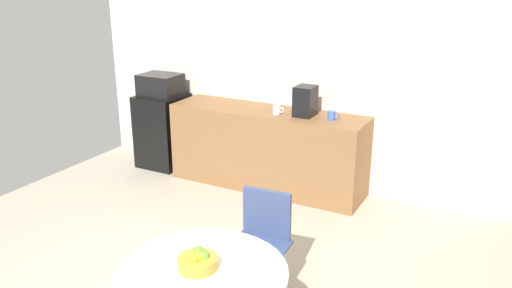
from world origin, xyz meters
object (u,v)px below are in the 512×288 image
chair_navy (262,233)px  fruit_bowl (198,261)px  coffee_maker (305,101)px  mini_fridge (163,130)px  mug_white (277,110)px  microwave (160,85)px  mug_green (332,115)px

chair_navy → fruit_bowl: size_ratio=3.54×
fruit_bowl → coffee_maker: (-0.51, 2.79, 0.27)m
chair_navy → fruit_bowl: (0.05, -0.91, 0.27)m
mini_fridge → chair_navy: bearing=-38.4°
mug_white → microwave: bearing=176.8°
microwave → fruit_bowl: bearing=-49.0°
mug_white → mug_green: same height
mug_white → chair_navy: bearing=-67.2°
mini_fridge → coffee_maker: size_ratio=2.84×
microwave → chair_navy: bearing=-38.4°
fruit_bowl → mug_white: size_ratio=1.82×
mini_fridge → mug_white: bearing=-3.2°
mug_green → chair_navy: bearing=-85.2°
coffee_maker → mini_fridge: bearing=180.0°
mini_fridge → fruit_bowl: mini_fridge is taller
coffee_maker → mug_green: bearing=-3.9°
microwave → mug_white: size_ratio=3.72×
mug_white → mug_green: bearing=6.7°
mini_fridge → microwave: size_ratio=1.89×
fruit_bowl → mini_fridge: bearing=131.0°
mini_fridge → chair_navy: size_ratio=1.09×
mini_fridge → microwave: (0.00, 0.00, 0.58)m
mini_fridge → coffee_maker: bearing=0.0°
fruit_bowl → mug_green: mug_green is taller
fruit_bowl → coffee_maker: size_ratio=0.73×
microwave → mug_white: (1.63, -0.09, -0.09)m
chair_navy → mug_green: size_ratio=6.43×
mini_fridge → mug_green: (2.22, -0.02, 0.49)m
mug_green → coffee_maker: 0.33m
chair_navy → mug_white: 1.99m
mini_fridge → fruit_bowl: size_ratio=3.87×
mini_fridge → mug_green: mug_green is taller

